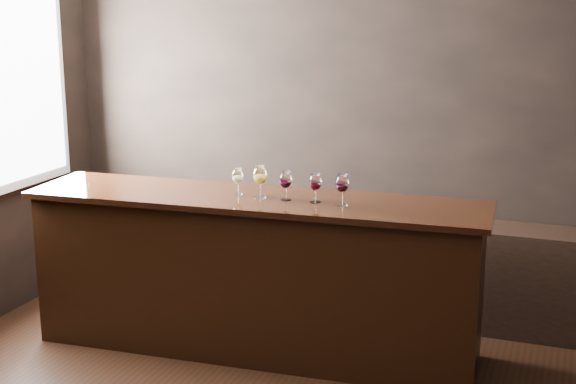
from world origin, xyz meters
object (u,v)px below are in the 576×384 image
(glass_amber, at_px, (260,176))
(glass_red_c, at_px, (342,184))
(glass_red_a, at_px, (286,181))
(glass_white, at_px, (237,177))
(bar_counter, at_px, (255,277))
(back_bar_shelf, at_px, (436,271))
(glass_red_b, at_px, (315,183))

(glass_amber, relative_size, glass_red_c, 1.06)
(glass_amber, relative_size, glass_red_a, 1.12)
(glass_white, height_order, glass_red_c, glass_red_c)
(glass_amber, height_order, glass_red_c, glass_amber)
(glass_red_a, height_order, glass_red_c, glass_red_c)
(bar_counter, distance_m, glass_white, 0.70)
(glass_white, xyz_separation_m, glass_red_a, (0.36, -0.04, 0.01))
(back_bar_shelf, bearing_deg, glass_red_c, -115.62)
(glass_white, height_order, glass_amber, glass_amber)
(back_bar_shelf, bearing_deg, glass_red_b, -124.08)
(bar_counter, bearing_deg, glass_amber, -18.13)
(back_bar_shelf, relative_size, glass_amber, 9.97)
(glass_red_b, bearing_deg, bar_counter, 179.36)
(bar_counter, bearing_deg, back_bar_shelf, 37.99)
(glass_white, bearing_deg, glass_red_a, -6.25)
(bar_counter, height_order, glass_red_a, glass_red_a)
(glass_white, distance_m, glass_red_b, 0.56)
(glass_red_a, xyz_separation_m, glass_red_b, (0.20, 0.01, -0.00))
(bar_counter, relative_size, glass_amber, 13.92)
(bar_counter, height_order, glass_amber, glass_amber)
(back_bar_shelf, bearing_deg, bar_counter, -138.53)
(bar_counter, distance_m, glass_red_a, 0.73)
(back_bar_shelf, bearing_deg, glass_red_a, -131.28)
(glass_white, height_order, glass_red_b, glass_red_b)
(glass_red_a, height_order, glass_red_b, glass_red_a)
(back_bar_shelf, distance_m, glass_red_b, 1.41)
(glass_red_b, bearing_deg, glass_red_c, -3.22)
(glass_amber, xyz_separation_m, glass_red_b, (0.38, 0.01, -0.02))
(back_bar_shelf, height_order, glass_amber, glass_amber)
(bar_counter, xyz_separation_m, glass_red_c, (0.61, -0.01, 0.70))
(glass_amber, bearing_deg, glass_red_b, 1.02)
(glass_red_c, bearing_deg, back_bar_shelf, 64.38)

